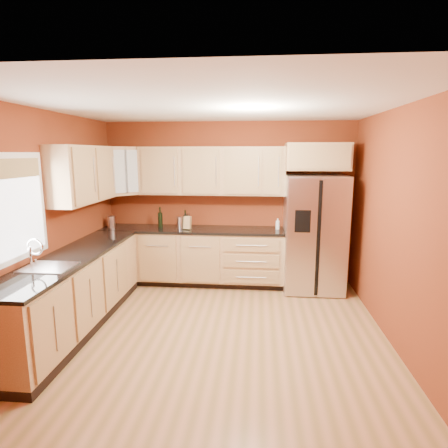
{
  "coord_description": "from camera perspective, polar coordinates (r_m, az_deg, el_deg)",
  "views": [
    {
      "loc": [
        0.5,
        -4.08,
        2.1
      ],
      "look_at": [
        0.03,
        0.9,
        1.15
      ],
      "focal_mm": 30.0,
      "sensor_mm": 36.0,
      "label": 1
    }
  ],
  "objects": [
    {
      "name": "base_cabinets_left",
      "position": [
        4.93,
        -21.86,
        -9.76
      ],
      "size": [
        0.6,
        2.8,
        0.88
      ],
      "primitive_type": "cube",
      "color": "#9E734C",
      "rests_on": "floor"
    },
    {
      "name": "wall_back",
      "position": [
        6.16,
        0.66,
        3.27
      ],
      "size": [
        4.0,
        0.04,
        2.6
      ],
      "primitive_type": "cube",
      "color": "maroon",
      "rests_on": "floor"
    },
    {
      "name": "countertop_back",
      "position": [
        5.99,
        -4.84,
        -0.86
      ],
      "size": [
        2.9,
        0.62,
        0.04
      ],
      "primitive_type": "cube",
      "color": "black",
      "rests_on": "base_cabinets_back"
    },
    {
      "name": "corner_upper_cabinet",
      "position": [
        6.16,
        -15.43,
        7.8
      ],
      "size": [
        0.67,
        0.67,
        0.75
      ],
      "primitive_type": "cube",
      "rotation": [
        0.0,
        0.0,
        0.79
      ],
      "color": "#9E734C",
      "rests_on": "wall_back"
    },
    {
      "name": "upper_cabinets_left",
      "position": [
        5.35,
        -20.67,
        7.11
      ],
      "size": [
        0.33,
        1.35,
        0.75
      ],
      "primitive_type": "cube",
      "color": "#9E734C",
      "rests_on": "wall_left"
    },
    {
      "name": "wall_front",
      "position": [
        2.29,
        -7.69,
        -9.86
      ],
      "size": [
        4.0,
        0.04,
        2.6
      ],
      "primitive_type": "cube",
      "color": "maroon",
      "rests_on": "floor"
    },
    {
      "name": "refrigerator",
      "position": [
        5.9,
        13.54,
        -1.4
      ],
      "size": [
        0.9,
        0.75,
        1.78
      ],
      "primitive_type": "cube",
      "color": "silver",
      "rests_on": "floor"
    },
    {
      "name": "base_cabinets_back",
      "position": [
        6.11,
        -4.76,
        -5.07
      ],
      "size": [
        2.9,
        0.6,
        0.88
      ],
      "primitive_type": "cube",
      "color": "#9E734C",
      "rests_on": "floor"
    },
    {
      "name": "canister_left",
      "position": [
        6.26,
        -16.77,
        0.29
      ],
      "size": [
        0.15,
        0.15,
        0.19
      ],
      "primitive_type": "cylinder",
      "rotation": [
        0.0,
        0.0,
        -0.37
      ],
      "color": "silver",
      "rests_on": "countertop_back"
    },
    {
      "name": "upper_cabinets_back",
      "position": [
        5.97,
        -1.87,
        8.09
      ],
      "size": [
        2.3,
        0.33,
        0.75
      ],
      "primitive_type": "cube",
      "color": "#9E734C",
      "rests_on": "wall_back"
    },
    {
      "name": "floor",
      "position": [
        4.62,
        -1.49,
        -16.31
      ],
      "size": [
        4.0,
        4.0,
        0.0
      ],
      "primitive_type": "plane",
      "color": "olive",
      "rests_on": "ground"
    },
    {
      "name": "wine_bottle_a",
      "position": [
        5.99,
        -5.93,
        0.74
      ],
      "size": [
        0.08,
        0.08,
        0.29
      ],
      "primitive_type": null,
      "rotation": [
        0.0,
        0.0,
        -0.36
      ],
      "color": "black",
      "rests_on": "countertop_back"
    },
    {
      "name": "wall_right",
      "position": [
        4.42,
        25.09,
        -0.71
      ],
      "size": [
        0.04,
        4.0,
        2.6
      ],
      "primitive_type": "cube",
      "color": "maroon",
      "rests_on": "floor"
    },
    {
      "name": "countertop_left",
      "position": [
        4.79,
        -22.14,
        -4.6
      ],
      "size": [
        0.62,
        2.8,
        0.04
      ],
      "primitive_type": "cube",
      "color": "black",
      "rests_on": "base_cabinets_left"
    },
    {
      "name": "canister_right",
      "position": [
        5.98,
        -6.62,
        0.21
      ],
      "size": [
        0.12,
        0.12,
        0.19
      ],
      "primitive_type": "cylinder",
      "rotation": [
        0.0,
        0.0,
        -0.03
      ],
      "color": "silver",
      "rests_on": "countertop_back"
    },
    {
      "name": "sink_faucet",
      "position": [
        4.32,
        -25.32,
        -4.11
      ],
      "size": [
        0.5,
        0.42,
        0.3
      ],
      "primitive_type": null,
      "color": "silver",
      "rests_on": "countertop_left"
    },
    {
      "name": "knife_block",
      "position": [
        5.92,
        -5.59,
        0.21
      ],
      "size": [
        0.11,
        0.1,
        0.21
      ],
      "primitive_type": "cube",
      "rotation": [
        0.0,
        0.0,
        -0.11
      ],
      "color": "#A58450",
      "rests_on": "countertop_back"
    },
    {
      "name": "over_fridge_cabinet",
      "position": [
        5.85,
        13.94,
        9.94
      ],
      "size": [
        0.92,
        0.6,
        0.4
      ],
      "primitive_type": "cube",
      "color": "#9E734C",
      "rests_on": "wall_back"
    },
    {
      "name": "ceiling",
      "position": [
        4.14,
        -1.67,
        17.66
      ],
      "size": [
        4.0,
        4.0,
        0.0
      ],
      "primitive_type": "plane",
      "color": "white",
      "rests_on": "wall_back"
    },
    {
      "name": "soap_dispenser",
      "position": [
        5.94,
        8.17,
        0.01
      ],
      "size": [
        0.07,
        0.07,
        0.17
      ],
      "primitive_type": "cylinder",
      "rotation": [
        0.0,
        0.0,
        -0.32
      ],
      "color": "white",
      "rests_on": "countertop_back"
    },
    {
      "name": "wall_left",
      "position": [
        4.85,
        -25.72,
        0.17
      ],
      "size": [
        0.04,
        4.0,
        2.6
      ],
      "primitive_type": "cube",
      "color": "maroon",
      "rests_on": "floor"
    },
    {
      "name": "window",
      "position": [
        4.39,
        -29.08,
        2.18
      ],
      "size": [
        0.03,
        0.9,
        1.0
      ],
      "primitive_type": "cube",
      "color": "white",
      "rests_on": "wall_left"
    },
    {
      "name": "wine_bottle_b",
      "position": [
        6.12,
        -9.7,
        1.04
      ],
      "size": [
        0.09,
        0.09,
        0.33
      ],
      "primitive_type": null,
      "rotation": [
        0.0,
        0.0,
        -0.3
      ],
      "color": "black",
      "rests_on": "countertop_back"
    }
  ]
}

